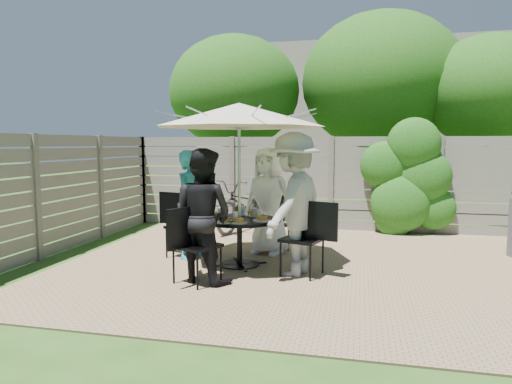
% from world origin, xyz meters
% --- Properties ---
extents(backyard_envelope, '(60.00, 60.00, 5.00)m').
position_xyz_m(backyard_envelope, '(0.09, 10.29, 2.61)').
color(backyard_envelope, '#2C5219').
rests_on(backyard_envelope, ground).
extents(patio_table, '(1.28, 1.28, 0.67)m').
position_xyz_m(patio_table, '(-1.05, 0.01, 0.47)').
color(patio_table, black).
rests_on(patio_table, ground).
extents(umbrella, '(2.90, 2.90, 2.24)m').
position_xyz_m(umbrella, '(-1.05, 0.01, 2.08)').
color(umbrella, silver).
rests_on(umbrella, ground).
extents(chair_back, '(0.56, 0.67, 0.88)m').
position_xyz_m(chair_back, '(-0.76, 0.93, 0.26)').
color(chair_back, black).
rests_on(chair_back, ground).
extents(person_back, '(0.93, 0.74, 1.65)m').
position_xyz_m(person_back, '(-0.80, 0.80, 0.83)').
color(person_back, white).
rests_on(person_back, ground).
extents(chair_left, '(0.74, 0.57, 0.97)m').
position_xyz_m(chair_left, '(-1.98, 0.30, 0.29)').
color(chair_left, black).
rests_on(chair_left, ground).
extents(person_left, '(0.54, 0.68, 1.61)m').
position_xyz_m(person_left, '(-1.85, 0.26, 0.80)').
color(person_left, teal).
rests_on(person_left, ground).
extents(chair_front, '(0.62, 0.74, 0.97)m').
position_xyz_m(chair_front, '(-1.35, -0.91, 0.29)').
color(chair_front, black).
rests_on(chair_front, ground).
extents(person_front, '(0.95, 0.84, 1.65)m').
position_xyz_m(person_front, '(-1.30, -0.78, 0.82)').
color(person_front, black).
rests_on(person_front, ground).
extents(chair_right, '(0.75, 0.59, 0.98)m').
position_xyz_m(chair_right, '(-0.13, -0.28, 0.30)').
color(chair_right, black).
rests_on(chair_right, ground).
extents(person_right, '(1.01, 1.34, 1.85)m').
position_xyz_m(person_right, '(-0.26, -0.24, 0.92)').
color(person_right, '#A2A49F').
rests_on(person_right, ground).
extents(plate_back, '(0.26, 0.26, 0.06)m').
position_xyz_m(plate_back, '(-0.95, 0.35, 0.69)').
color(plate_back, white).
rests_on(plate_back, patio_table).
extents(plate_left, '(0.26, 0.26, 0.06)m').
position_xyz_m(plate_left, '(-1.40, 0.12, 0.69)').
color(plate_left, white).
rests_on(plate_left, patio_table).
extents(plate_front, '(0.26, 0.26, 0.06)m').
position_xyz_m(plate_front, '(-1.16, -0.33, 0.69)').
color(plate_front, white).
rests_on(plate_front, patio_table).
extents(plate_right, '(0.26, 0.26, 0.06)m').
position_xyz_m(plate_right, '(-0.71, -0.10, 0.69)').
color(plate_right, white).
rests_on(plate_right, patio_table).
extents(plate_extra, '(0.24, 0.24, 0.06)m').
position_xyz_m(plate_extra, '(-0.97, -0.33, 0.69)').
color(plate_extra, white).
rests_on(plate_extra, patio_table).
extents(glass_back, '(0.07, 0.07, 0.14)m').
position_xyz_m(glass_back, '(-1.08, 0.29, 0.74)').
color(glass_back, silver).
rests_on(glass_back, patio_table).
extents(glass_left, '(0.07, 0.07, 0.14)m').
position_xyz_m(glass_left, '(-1.33, -0.01, 0.74)').
color(glass_left, silver).
rests_on(glass_left, patio_table).
extents(glass_front, '(0.07, 0.07, 0.14)m').
position_xyz_m(glass_front, '(-1.03, -0.27, 0.74)').
color(glass_front, silver).
rests_on(glass_front, patio_table).
extents(glass_right, '(0.07, 0.07, 0.14)m').
position_xyz_m(glass_right, '(-0.78, 0.03, 0.74)').
color(glass_right, silver).
rests_on(glass_right, patio_table).
extents(syrup_jug, '(0.09, 0.09, 0.16)m').
position_xyz_m(syrup_jug, '(-1.10, 0.08, 0.75)').
color(syrup_jug, '#59280C').
rests_on(syrup_jug, patio_table).
extents(coffee_cup, '(0.08, 0.08, 0.12)m').
position_xyz_m(coffee_cup, '(-0.89, 0.19, 0.73)').
color(coffee_cup, '#C6B293').
rests_on(coffee_cup, patio_table).
extents(bicycle, '(1.25, 2.07, 1.03)m').
position_xyz_m(bicycle, '(-1.61, 2.60, 0.51)').
color(bicycle, '#333338').
rests_on(bicycle, ground).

